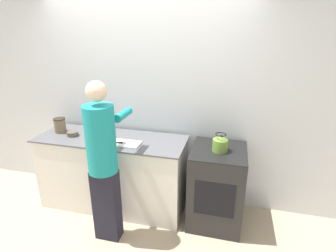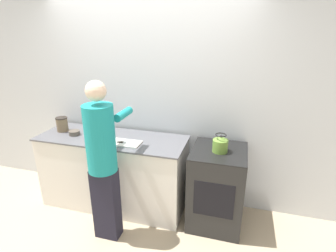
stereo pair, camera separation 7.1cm
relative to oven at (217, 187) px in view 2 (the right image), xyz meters
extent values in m
plane|color=tan|center=(-0.93, -0.31, -0.46)|extent=(12.00, 12.00, 0.00)
cube|color=silver|center=(-0.93, 0.38, 0.84)|extent=(8.00, 0.05, 2.60)
cube|color=silver|center=(-1.27, -0.01, -0.01)|extent=(1.77, 0.62, 0.90)
cube|color=#56565B|center=(-1.27, -0.01, 0.46)|extent=(1.80, 0.64, 0.02)
cube|color=black|center=(0.00, 0.00, -0.01)|extent=(0.59, 0.63, 0.90)
cube|color=black|center=(0.00, 0.00, 0.45)|extent=(0.59, 0.63, 0.01)
cube|color=black|center=(0.00, -0.31, 0.04)|extent=(0.41, 0.01, 0.40)
cube|color=black|center=(-1.09, -0.55, -0.05)|extent=(0.26, 0.16, 0.81)
cylinder|color=teal|center=(-1.09, -0.55, 0.69)|extent=(0.29, 0.29, 0.67)
sphere|color=beige|center=(-1.09, -0.55, 1.15)|extent=(0.19, 0.19, 0.19)
cylinder|color=teal|center=(-1.21, -0.28, 0.86)|extent=(0.08, 0.30, 0.08)
cylinder|color=teal|center=(-0.97, -0.28, 0.86)|extent=(0.08, 0.30, 0.08)
cube|color=silver|center=(-1.05, -0.13, 0.47)|extent=(0.37, 0.20, 0.02)
cube|color=silver|center=(-1.00, -0.14, 0.49)|extent=(0.12, 0.05, 0.01)
cube|color=black|center=(-1.09, -0.15, 0.49)|extent=(0.08, 0.04, 0.01)
cylinder|color=olive|center=(0.01, -0.03, 0.52)|extent=(0.16, 0.16, 0.13)
cone|color=olive|center=(0.01, -0.03, 0.61)|extent=(0.13, 0.13, 0.03)
sphere|color=black|center=(0.01, -0.03, 0.63)|extent=(0.02, 0.02, 0.02)
torus|color=black|center=(0.01, -0.03, 0.65)|extent=(0.12, 0.12, 0.01)
cylinder|color=brown|center=(-1.75, -0.05, 0.49)|extent=(0.13, 0.13, 0.05)
cylinder|color=#756047|center=(-1.97, 0.02, 0.55)|extent=(0.14, 0.14, 0.17)
cylinder|color=#28231E|center=(-1.97, 0.02, 0.64)|extent=(0.14, 0.14, 0.01)
camera|label=1|loc=(0.10, -2.62, 1.66)|focal=28.00mm
camera|label=2|loc=(0.17, -2.60, 1.66)|focal=28.00mm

